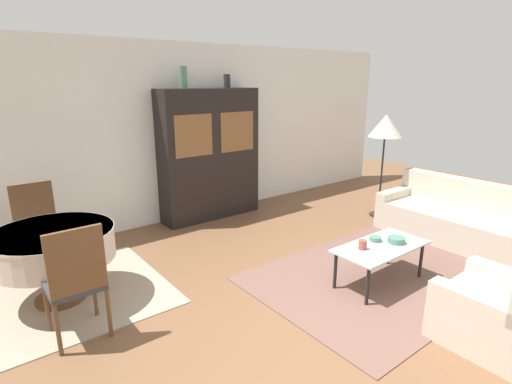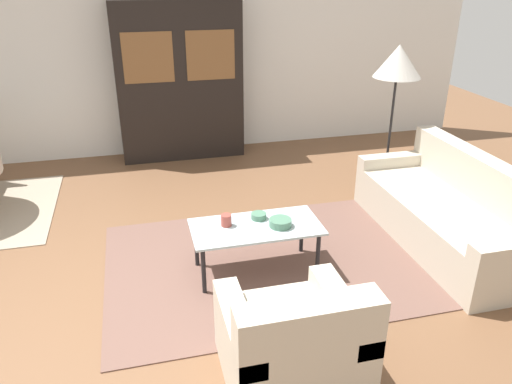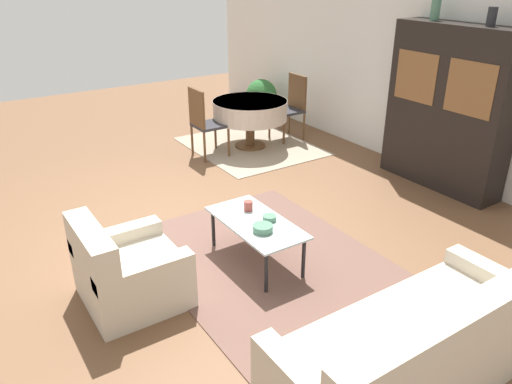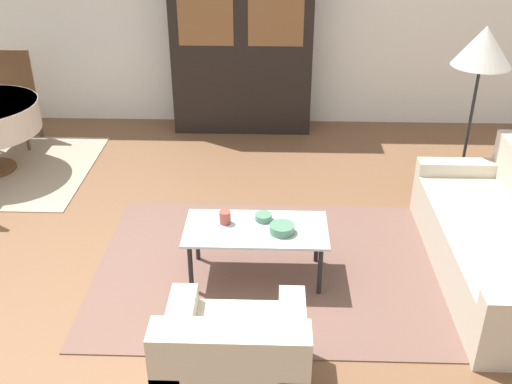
{
  "view_description": "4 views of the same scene",
  "coord_description": "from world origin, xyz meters",
  "px_view_note": "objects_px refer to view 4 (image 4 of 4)",
  "views": [
    {
      "loc": [
        -2.42,
        -1.97,
        2.15
      ],
      "look_at": [
        0.2,
        1.4,
        0.95
      ],
      "focal_mm": 28.0,
      "sensor_mm": 36.0,
      "label": 1
    },
    {
      "loc": [
        0.18,
        -3.19,
        2.41
      ],
      "look_at": [
        1.07,
        0.33,
        0.75
      ],
      "focal_mm": 35.0,
      "sensor_mm": 36.0,
      "label": 2
    },
    {
      "loc": [
        4.55,
        -1.96,
        2.68
      ],
      "look_at": [
        1.07,
        0.33,
        0.75
      ],
      "focal_mm": 35.0,
      "sensor_mm": 36.0,
      "label": 3
    },
    {
      "loc": [
        1.19,
        -3.47,
        2.82
      ],
      "look_at": [
        1.07,
        0.33,
        0.75
      ],
      "focal_mm": 42.0,
      "sensor_mm": 36.0,
      "label": 4
    }
  ],
  "objects_px": {
    "coffee_table": "(256,233)",
    "dining_chair_far": "(12,93)",
    "armchair": "(234,366)",
    "bowl_small": "(264,217)",
    "couch": "(505,245)",
    "cup": "(225,217)",
    "bowl": "(282,229)",
    "floor_lamp": "(483,50)",
    "display_cabinet": "(242,45)"
  },
  "relations": [
    {
      "from": "couch",
      "to": "coffee_table",
      "type": "relative_size",
      "value": 1.92
    },
    {
      "from": "coffee_table",
      "to": "dining_chair_far",
      "type": "xyz_separation_m",
      "value": [
        -2.84,
        2.56,
        0.18
      ]
    },
    {
      "from": "floor_lamp",
      "to": "display_cabinet",
      "type": "bearing_deg",
      "value": 142.75
    },
    {
      "from": "coffee_table",
      "to": "floor_lamp",
      "type": "relative_size",
      "value": 0.66
    },
    {
      "from": "bowl_small",
      "to": "dining_chair_far",
      "type": "bearing_deg",
      "value": 139.79
    },
    {
      "from": "couch",
      "to": "armchair",
      "type": "bearing_deg",
      "value": 123.77
    },
    {
      "from": "coffee_table",
      "to": "armchair",
      "type": "bearing_deg",
      "value": -93.77
    },
    {
      "from": "coffee_table",
      "to": "bowl",
      "type": "xyz_separation_m",
      "value": [
        0.19,
        -0.05,
        0.08
      ]
    },
    {
      "from": "dining_chair_far",
      "to": "cup",
      "type": "height_order",
      "value": "dining_chair_far"
    },
    {
      "from": "coffee_table",
      "to": "display_cabinet",
      "type": "bearing_deg",
      "value": 94.93
    },
    {
      "from": "dining_chair_far",
      "to": "floor_lamp",
      "type": "xyz_separation_m",
      "value": [
        4.76,
        -1.18,
        0.85
      ]
    },
    {
      "from": "armchair",
      "to": "display_cabinet",
      "type": "relative_size",
      "value": 0.41
    },
    {
      "from": "cup",
      "to": "couch",
      "type": "bearing_deg",
      "value": 0.01
    },
    {
      "from": "dining_chair_far",
      "to": "bowl_small",
      "type": "distance_m",
      "value": 3.79
    },
    {
      "from": "cup",
      "to": "floor_lamp",
      "type": "bearing_deg",
      "value": 31.38
    },
    {
      "from": "couch",
      "to": "bowl_small",
      "type": "xyz_separation_m",
      "value": [
        -1.84,
        0.05,
        0.18
      ]
    },
    {
      "from": "couch",
      "to": "bowl",
      "type": "height_order",
      "value": "couch"
    },
    {
      "from": "cup",
      "to": "bowl_small",
      "type": "bearing_deg",
      "value": 10.42
    },
    {
      "from": "couch",
      "to": "display_cabinet",
      "type": "xyz_separation_m",
      "value": [
        -2.16,
        2.97,
        0.73
      ]
    },
    {
      "from": "armchair",
      "to": "dining_chair_far",
      "type": "relative_size",
      "value": 0.8
    },
    {
      "from": "floor_lamp",
      "to": "bowl_small",
      "type": "relative_size",
      "value": 12.64
    },
    {
      "from": "armchair",
      "to": "cup",
      "type": "distance_m",
      "value": 1.35
    },
    {
      "from": "couch",
      "to": "bowl_small",
      "type": "bearing_deg",
      "value": 88.35
    },
    {
      "from": "bowl",
      "to": "coffee_table",
      "type": "bearing_deg",
      "value": 164.58
    },
    {
      "from": "display_cabinet",
      "to": "bowl",
      "type": "relative_size",
      "value": 10.95
    },
    {
      "from": "coffee_table",
      "to": "bowl",
      "type": "bearing_deg",
      "value": -15.42
    },
    {
      "from": "bowl",
      "to": "bowl_small",
      "type": "xyz_separation_m",
      "value": [
        -0.14,
        0.17,
        -0.01
      ]
    },
    {
      "from": "coffee_table",
      "to": "floor_lamp",
      "type": "xyz_separation_m",
      "value": [
        1.92,
        1.38,
        1.03
      ]
    },
    {
      "from": "dining_chair_far",
      "to": "display_cabinet",
      "type": "bearing_deg",
      "value": -169.59
    },
    {
      "from": "armchair",
      "to": "dining_chair_far",
      "type": "bearing_deg",
      "value": 125.79
    },
    {
      "from": "display_cabinet",
      "to": "dining_chair_far",
      "type": "height_order",
      "value": "display_cabinet"
    },
    {
      "from": "bowl",
      "to": "display_cabinet",
      "type": "bearing_deg",
      "value": 98.39
    },
    {
      "from": "bowl",
      "to": "bowl_small",
      "type": "bearing_deg",
      "value": 129.29
    },
    {
      "from": "couch",
      "to": "coffee_table",
      "type": "bearing_deg",
      "value": 91.95
    },
    {
      "from": "coffee_table",
      "to": "floor_lamp",
      "type": "bearing_deg",
      "value": 35.7
    },
    {
      "from": "bowl",
      "to": "armchair",
      "type": "bearing_deg",
      "value": -102.91
    },
    {
      "from": "floor_lamp",
      "to": "bowl",
      "type": "distance_m",
      "value": 2.44
    },
    {
      "from": "dining_chair_far",
      "to": "cup",
      "type": "bearing_deg",
      "value": 136.17
    },
    {
      "from": "armchair",
      "to": "floor_lamp",
      "type": "distance_m",
      "value": 3.5
    },
    {
      "from": "dining_chair_far",
      "to": "coffee_table",
      "type": "bearing_deg",
      "value": 137.93
    },
    {
      "from": "couch",
      "to": "armchair",
      "type": "height_order",
      "value": "couch"
    },
    {
      "from": "display_cabinet",
      "to": "bowl_small",
      "type": "distance_m",
      "value": 2.99
    },
    {
      "from": "couch",
      "to": "floor_lamp",
      "type": "distance_m",
      "value": 1.74
    },
    {
      "from": "coffee_table",
      "to": "bowl_small",
      "type": "height_order",
      "value": "bowl_small"
    },
    {
      "from": "cup",
      "to": "armchair",
      "type": "bearing_deg",
      "value": -83.38
    },
    {
      "from": "display_cabinet",
      "to": "coffee_table",
      "type": "bearing_deg",
      "value": -85.07
    },
    {
      "from": "armchair",
      "to": "bowl_small",
      "type": "relative_size",
      "value": 6.38
    },
    {
      "from": "armchair",
      "to": "floor_lamp",
      "type": "relative_size",
      "value": 0.5
    },
    {
      "from": "cup",
      "to": "bowl",
      "type": "distance_m",
      "value": 0.45
    },
    {
      "from": "armchair",
      "to": "bowl_small",
      "type": "distance_m",
      "value": 1.4
    }
  ]
}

